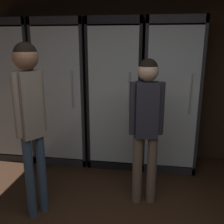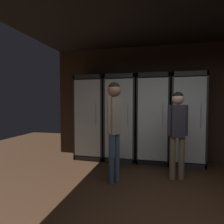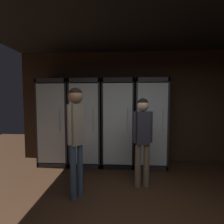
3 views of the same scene
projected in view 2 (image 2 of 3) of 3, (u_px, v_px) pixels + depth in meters
name	position (u px, v px, depth m)	size (l,w,h in m)	color
wall_back	(172.00, 103.00, 4.75)	(6.00, 0.06, 2.80)	#382619
ceiling_panel	(184.00, 1.00, 2.71)	(6.00, 8.00, 0.06)	black
cooler_far_left	(92.00, 118.00, 4.93)	(0.73, 0.63, 2.06)	#2B2B30
cooler_left	(121.00, 118.00, 4.75)	(0.73, 0.63, 2.06)	#2B2B30
cooler_center	(153.00, 119.00, 4.58)	(0.73, 0.63, 2.06)	black
cooler_right	(187.00, 120.00, 4.40)	(0.73, 0.63, 2.06)	#2B2B30
shopper_near	(178.00, 126.00, 3.48)	(0.36, 0.21, 1.59)	#72604C
shopper_far	(114.00, 116.00, 3.34)	(0.23, 0.27, 1.75)	#384C66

